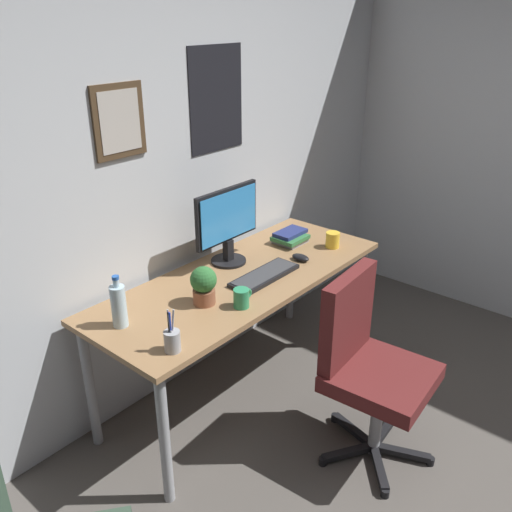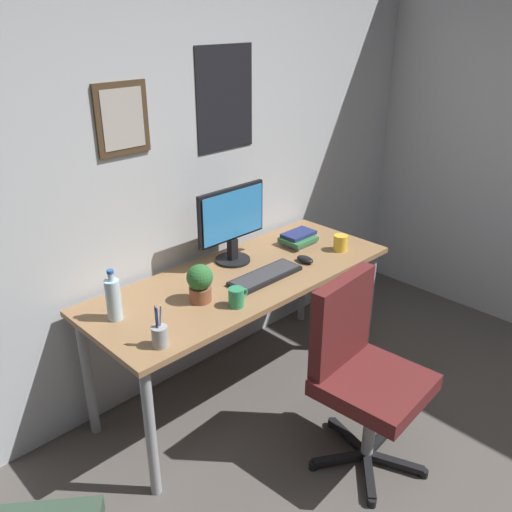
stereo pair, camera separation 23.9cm
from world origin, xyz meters
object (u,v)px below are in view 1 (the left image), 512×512
(office_chair, at_px, (367,360))
(computer_mouse, at_px, (300,258))
(book_stack_left, at_px, (290,237))
(monitor, at_px, (227,223))
(coffee_mug_near, at_px, (333,240))
(coffee_mug_far, at_px, (241,298))
(keyboard, at_px, (264,275))
(potted_plant, at_px, (204,284))
(water_bottle, at_px, (119,305))
(pen_cup, at_px, (172,340))

(office_chair, xyz_separation_m, computer_mouse, (0.33, 0.65, 0.23))
(computer_mouse, bearing_deg, book_stack_left, 49.99)
(monitor, relative_size, coffee_mug_near, 3.80)
(coffee_mug_far, height_order, book_stack_left, coffee_mug_far)
(keyboard, relative_size, coffee_mug_near, 3.56)
(coffee_mug_near, bearing_deg, potted_plant, 174.15)
(coffee_mug_far, xyz_separation_m, potted_plant, (-0.09, 0.16, 0.06))
(coffee_mug_far, height_order, potted_plant, potted_plant)
(water_bottle, xyz_separation_m, pen_cup, (0.02, -0.33, -0.05))
(office_chair, bearing_deg, coffee_mug_far, 117.13)
(computer_mouse, relative_size, pen_cup, 0.55)
(water_bottle, relative_size, potted_plant, 1.29)
(coffee_mug_near, relative_size, pen_cup, 0.60)
(pen_cup, bearing_deg, monitor, 28.00)
(pen_cup, bearing_deg, water_bottle, 93.24)
(keyboard, relative_size, water_bottle, 1.70)
(monitor, relative_size, book_stack_left, 2.11)
(potted_plant, bearing_deg, pen_cup, -153.19)
(computer_mouse, relative_size, water_bottle, 0.44)
(monitor, distance_m, potted_plant, 0.50)
(water_bottle, distance_m, coffee_mug_far, 0.57)
(keyboard, bearing_deg, monitor, 86.41)
(book_stack_left, bearing_deg, coffee_mug_near, -64.94)
(potted_plant, xyz_separation_m, pen_cup, (-0.37, -0.19, -0.05))
(keyboard, xyz_separation_m, book_stack_left, (0.47, 0.18, 0.02))
(office_chair, xyz_separation_m, water_bottle, (-0.77, 0.86, 0.32))
(office_chair, xyz_separation_m, potted_plant, (-0.37, 0.71, 0.32))
(book_stack_left, bearing_deg, monitor, 167.59)
(monitor, height_order, computer_mouse, monitor)
(monitor, height_order, keyboard, monitor)
(computer_mouse, bearing_deg, monitor, 133.05)
(pen_cup, bearing_deg, keyboard, 10.29)
(coffee_mug_near, relative_size, potted_plant, 0.62)
(water_bottle, distance_m, book_stack_left, 1.27)
(office_chair, relative_size, coffee_mug_far, 8.26)
(monitor, relative_size, coffee_mug_far, 4.00)
(book_stack_left, bearing_deg, potted_plant, -171.19)
(water_bottle, height_order, book_stack_left, water_bottle)
(potted_plant, bearing_deg, monitor, 29.03)
(keyboard, height_order, coffee_mug_far, coffee_mug_far)
(coffee_mug_near, height_order, book_stack_left, coffee_mug_near)
(coffee_mug_far, bearing_deg, office_chair, -62.87)
(monitor, xyz_separation_m, coffee_mug_far, (-0.33, -0.40, -0.19))
(office_chair, bearing_deg, coffee_mug_near, 44.96)
(computer_mouse, relative_size, coffee_mug_near, 0.91)
(computer_mouse, bearing_deg, keyboard, 176.18)
(coffee_mug_near, xyz_separation_m, pen_cup, (-1.36, -0.09, 0.01))
(water_bottle, height_order, pen_cup, water_bottle)
(keyboard, height_order, coffee_mug_near, coffee_mug_near)
(coffee_mug_near, height_order, coffee_mug_far, same)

